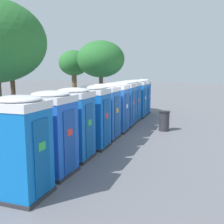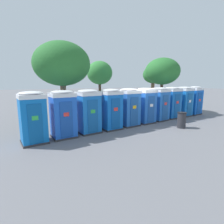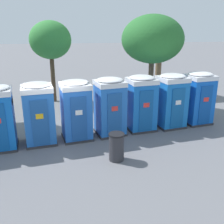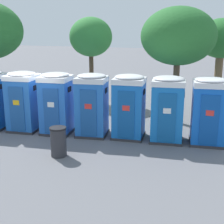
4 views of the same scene
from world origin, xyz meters
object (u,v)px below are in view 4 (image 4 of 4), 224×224
portapotty_8 (167,109)px  portapotty_9 (208,111)px  trash_can (58,142)px  street_tree_1 (178,37)px  street_tree_3 (91,37)px  portapotty_7 (129,106)px  portapotty_5 (57,103)px  portapotty_6 (92,105)px  street_tree_2 (221,40)px  portapotty_4 (23,101)px

portapotty_8 → portapotty_9: 1.50m
portapotty_9 → trash_can: portapotty_9 is taller
street_tree_1 → street_tree_3: bearing=154.5°
street_tree_1 → trash_can: (-2.91, -5.54, -3.39)m
street_tree_1 → street_tree_3: 6.08m
portapotty_9 → portapotty_7: bearing=-172.1°
portapotty_5 → portapotty_6: size_ratio=1.00×
portapotty_6 → street_tree_2: street_tree_2 is taller
portapotty_4 → portapotty_8: same height
portapotty_9 → street_tree_3: size_ratio=0.52×
portapotty_8 → street_tree_1: 3.76m
portapotty_4 → street_tree_1: bearing=32.2°
portapotty_8 → street_tree_3: size_ratio=0.52×
portapotty_7 → portapotty_5: bearing=-169.2°
portapotty_4 → portapotty_8: 6.01m
portapotty_4 → portapotty_7: 4.50m
portapotty_7 → street_tree_3: (-4.19, 5.45, 2.48)m
portapotty_9 → street_tree_2: size_ratio=0.53×
portapotty_6 → portapotty_7: size_ratio=1.00×
portapotty_6 → trash_can: portapotty_6 is taller
portapotty_4 → street_tree_2: (7.37, 7.14, 2.39)m
street_tree_2 → portapotty_6: bearing=-123.5°
portapotty_9 → street_tree_1: street_tree_1 is taller
portapotty_7 → street_tree_2: (2.93, 6.37, 2.39)m
street_tree_3 → portapotty_8: bearing=-43.0°
portapotty_8 → street_tree_3: street_tree_3 is taller
portapotty_8 → trash_can: bearing=-137.3°
portapotty_5 → street_tree_3: bearing=101.6°
portapotty_7 → trash_can: 3.25m
portapotty_4 → street_tree_1: (5.74, 3.61, 2.62)m
portapotty_7 → portapotty_9: (2.98, 0.41, -0.00)m
street_tree_2 → street_tree_3: (-7.12, -0.92, 0.09)m
portapotty_9 → street_tree_1: (-1.68, 2.42, 2.62)m
portapotty_7 → portapotty_6: bearing=-169.1°
portapotty_7 → portapotty_9: bearing=7.9°
street_tree_3 → portapotty_4: bearing=-92.3°
street_tree_2 → trash_can: (-4.54, -9.08, -3.15)m
street_tree_2 → trash_can: bearing=-116.6°
street_tree_3 → portapotty_7: bearing=-52.5°
portapotty_5 → portapotty_7: same height
portapotty_8 → portapotty_9: same height
portapotty_4 → portapotty_7: (4.44, 0.77, 0.00)m
portapotty_6 → portapotty_9: bearing=8.9°
portapotty_7 → street_tree_1: (1.30, 2.83, 2.62)m
portapotty_5 → street_tree_1: 6.04m
street_tree_1 → trash_can: 7.12m
portapotty_4 → trash_can: size_ratio=2.48×
portapotty_9 → street_tree_3: (-7.16, 5.04, 2.48)m
portapotty_7 → street_tree_2: size_ratio=0.53×
portapotty_6 → street_tree_3: size_ratio=0.52×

